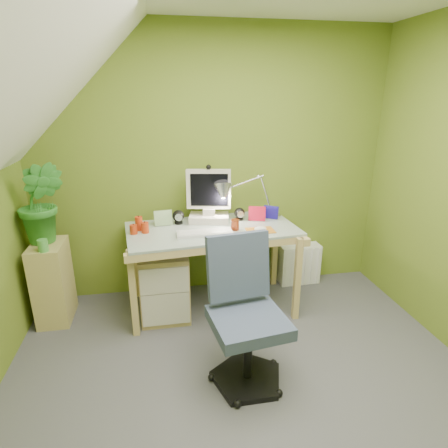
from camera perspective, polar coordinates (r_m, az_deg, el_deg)
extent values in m
cube|color=#505055|center=(2.56, 4.39, -26.25)|extent=(3.20, 3.20, 0.01)
cube|color=olive|center=(3.42, -1.79, 8.84)|extent=(3.20, 0.01, 2.40)
cube|color=white|center=(1.80, -28.16, 18.11)|extent=(1.10, 3.20, 1.10)
cube|color=silver|center=(3.00, -2.95, -1.37)|extent=(0.45, 0.15, 0.02)
cube|color=#B9701C|center=(3.09, 5.55, -0.98)|extent=(0.23, 0.16, 0.01)
ellipsoid|color=white|center=(3.08, 5.56, -0.72)|extent=(0.11, 0.08, 0.04)
cylinder|color=maroon|center=(3.08, 1.69, -0.11)|extent=(0.07, 0.07, 0.09)
cube|color=#AA122A|center=(3.31, 5.06, 1.59)|extent=(0.15, 0.07, 0.13)
cube|color=navy|center=(3.39, 7.17, 1.80)|extent=(0.12, 0.09, 0.11)
cube|color=#91B47C|center=(3.23, -9.26, 0.92)|extent=(0.15, 0.04, 0.13)
cube|color=tan|center=(3.44, -24.63, -8.05)|extent=(0.25, 0.39, 0.68)
imported|color=#30802A|center=(3.26, -26.05, 2.93)|extent=(0.38, 0.32, 0.66)
cylinder|color=#50A745|center=(3.16, -25.87, -2.96)|extent=(0.08, 0.08, 0.10)
cube|color=white|center=(3.85, 11.37, -5.97)|extent=(0.40, 0.17, 0.40)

